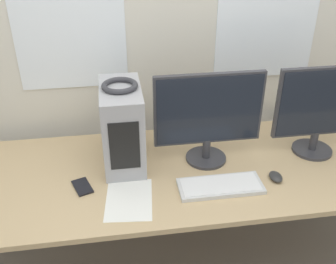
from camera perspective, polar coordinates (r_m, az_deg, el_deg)
name	(u,v)px	position (r m, az deg, el deg)	size (l,w,h in m)	color
wall_back	(171,20)	(2.26, 0.40, 15.99)	(8.00, 0.07, 2.70)	beige
desk	(187,175)	(2.05, 2.75, -6.22)	(2.30, 0.84, 0.73)	tan
pc_tower	(122,126)	(1.99, -6.63, 0.86)	(0.20, 0.38, 0.42)	#9E9EA3
headphones	(120,85)	(1.89, -7.02, 6.72)	(0.17, 0.17, 0.03)	#333338
monitor_main	(208,115)	(1.97, 5.89, 2.44)	(0.55, 0.21, 0.49)	#333338
monitor_right_near	(321,108)	(2.18, 21.32, 3.23)	(0.49, 0.21, 0.49)	#333338
keyboard	(220,186)	(1.91, 7.62, -7.77)	(0.40, 0.16, 0.02)	silver
mouse	(276,177)	(2.01, 15.36, -6.27)	(0.06, 0.09, 0.03)	#2D2D2D
cell_phone	(82,187)	(1.94, -12.32, -7.76)	(0.11, 0.14, 0.01)	black
paper_sheet_left	(129,199)	(1.84, -5.68, -9.70)	(0.24, 0.32, 0.00)	white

